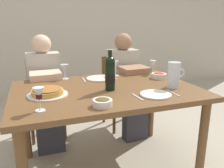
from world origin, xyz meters
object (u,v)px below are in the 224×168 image
salad_bowl (159,75)px  wine_glass_right_diner (116,65)px  diner_right (127,82)px  dining_table (106,99)px  dinner_plate_right_setting (156,94)px  dinner_plate_left_setting (99,78)px  diner_left (46,88)px  wine_glass_centre (39,94)px  chair_right (119,86)px  chair_left (45,92)px  wine_bottle (110,73)px  wine_glass_left_diner (65,69)px  wine_glass_spare (153,64)px  baked_tart (48,92)px  olive_bowl (102,102)px  water_pitcher (174,76)px

salad_bowl → wine_glass_right_diner: size_ratio=0.94×
diner_right → wine_glass_right_diner: bearing=43.1°
dining_table → dinner_plate_right_setting: size_ratio=6.40×
dinner_plate_left_setting → diner_left: bearing=143.6°
wine_glass_centre → chair_right: (0.98, 1.19, -0.37)m
dinner_plate_right_setting → chair_left: (-0.75, 1.21, -0.27)m
wine_bottle → wine_glass_left_diner: 0.56m
wine_glass_right_diner → dinner_plate_right_setting: size_ratio=0.65×
salad_bowl → chair_left: size_ratio=0.16×
diner_right → wine_bottle: bearing=53.6°
wine_glass_spare → chair_left: bearing=151.7°
diner_left → diner_right: same height
wine_glass_spare → diner_right: (-0.16, 0.29, -0.24)m
salad_bowl → baked_tart: bearing=-170.2°
olive_bowl → wine_glass_right_diner: wine_glass_right_diner is taller
wine_bottle → water_pitcher: size_ratio=1.50×
olive_bowl → wine_glass_centre: wine_glass_centre is taller
water_pitcher → dinner_plate_right_setting: size_ratio=0.91×
wine_glass_left_diner → chair_left: bearing=109.9°
olive_bowl → chair_right: chair_right is taller
diner_left → chair_right: bearing=-168.4°
wine_glass_left_diner → chair_left: (-0.18, 0.49, -0.37)m
diner_left → baked_tart: bearing=88.0°
wine_glass_spare → salad_bowl: bearing=-99.6°
water_pitcher → chair_right: 1.09m
dining_table → wine_glass_spare: wine_glass_spare is taller
baked_tart → wine_glass_left_diner: size_ratio=2.10×
wine_glass_left_diner → dinner_plate_left_setting: 0.34m
water_pitcher → wine_glass_spare: water_pitcher is taller
dining_table → wine_glass_right_diner: bearing=59.7°
wine_glass_right_diner → dinner_plate_right_setting: bearing=-84.0°
wine_glass_centre → chair_right: 1.59m
baked_tart → wine_glass_right_diner: wine_glass_right_diner is taller
diner_left → diner_right: bearing=176.7°
wine_glass_left_diner → chair_right: (0.72, 0.44, -0.37)m
salad_bowl → wine_glass_left_diner: size_ratio=1.00×
chair_right → wine_glass_spare: bearing=104.5°
chair_right → wine_bottle: bearing=61.4°
wine_glass_centre → diner_left: diner_left is taller
baked_tart → diner_left: diner_left is taller
salad_bowl → wine_glass_spare: bearing=80.4°
wine_glass_spare → water_pitcher: bearing=-99.3°
dining_table → diner_left: 0.81m
dinner_plate_left_setting → chair_left: chair_left is taller
diner_right → baked_tart: bearing=31.8°
wine_glass_left_diner → chair_right: size_ratio=0.16×
wine_bottle → baked_tart: bearing=177.3°
chair_left → wine_glass_left_diner: bearing=109.5°
dining_table → wine_glass_spare: size_ratio=10.50×
wine_glass_left_diner → dinner_plate_right_setting: size_ratio=0.61×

